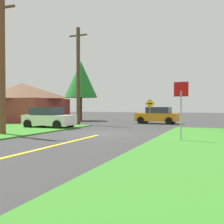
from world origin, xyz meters
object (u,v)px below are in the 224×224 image
Objects in this scene: parked_car_near_building at (49,118)px; utility_pole_mid at (78,75)px; car_approaching_junction at (157,115)px; direction_sign at (150,109)px; oak_tree_left at (81,79)px; stop_sign at (181,100)px; barn at (21,103)px; utility_pole_near at (2,65)px.

utility_pole_mid is (0.35, 4.28, 3.70)m from parked_car_near_building.
direction_sign reaches higher than car_approaching_junction.
direction_sign is at bearing 85.35° from car_approaching_junction.
car_approaching_junction is 0.59× the size of oak_tree_left.
stop_sign is at bearing -49.51° from oak_tree_left.
direction_sign is 0.34× the size of oak_tree_left.
oak_tree_left reaches higher than direction_sign.
barn is at bearing 166.34° from utility_pole_mid.
direction_sign reaches higher than parked_car_near_building.
parked_car_near_building is at bearing -15.78° from stop_sign.
parked_car_near_building is 1.66× the size of direction_sign.
car_approaching_junction is at bearing 8.97° from barn.
barn is (-14.28, -2.25, 1.29)m from car_approaching_junction.
oak_tree_left is at bearing 43.18° from barn.
oak_tree_left is (-2.67, 10.72, 4.00)m from parked_car_near_building.
car_approaching_junction is at bearing 53.42° from parked_car_near_building.
barn is (-7.85, 1.91, -2.41)m from utility_pole_mid.
stop_sign is at bearing -22.31° from parked_car_near_building.
utility_pole_mid reaches higher than barn.
car_approaching_junction is at bearing -65.19° from stop_sign.
barn reaches higher than car_approaching_junction.
oak_tree_left is (-9.17, 4.30, 3.33)m from direction_sign.
utility_pole_near is (-10.20, -0.57, 2.15)m from stop_sign.
direction_sign is at bearing -61.22° from stop_sign.
utility_pole_mid reaches higher than parked_car_near_building.
utility_pole_near is at bearing 11.93° from stop_sign.
utility_pole_mid is (-10.26, 9.12, 2.52)m from stop_sign.
direction_sign is at bearing 46.86° from parked_car_near_building.
oak_tree_left is (-9.45, 2.28, 4.00)m from car_approaching_junction.
utility_pole_near is 16.43m from oak_tree_left.
parked_car_near_building is at bearing 54.55° from car_approaching_junction.
stop_sign is 10.44m from utility_pole_near.
utility_pole_mid is 1.27× the size of oak_tree_left.
utility_pole_near reaches higher than car_approaching_junction.
oak_tree_left is at bearing 154.90° from direction_sign.
utility_pole_near is 13.57m from direction_sign.
utility_pole_near is at bearing -79.16° from oak_tree_left.
utility_pole_mid reaches higher than stop_sign.
direction_sign is (6.50, 6.43, 0.68)m from parked_car_near_building.
utility_pole_near is at bearing -55.68° from barn.
parked_car_near_building is at bearing -39.53° from barn.
oak_tree_left reaches higher than barn.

